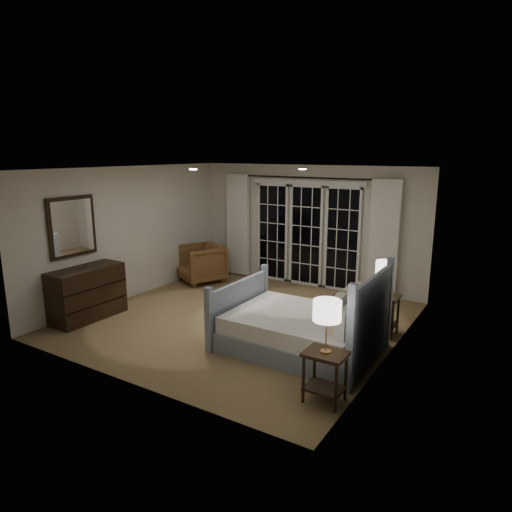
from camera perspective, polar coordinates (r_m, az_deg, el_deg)
The scene contains 20 objects.
floor at distance 7.75m, azimuth -1.93°, elevation -7.95°, with size 5.00×5.00×0.00m, color olive.
ceiling at distance 7.24m, azimuth -2.08°, elevation 10.85°, with size 5.00×5.00×0.00m, color white.
wall_left at distance 9.01m, azimuth -15.35°, elevation 2.81°, with size 0.02×5.00×2.50m, color beige.
wall_right at distance 6.39m, azimuth 16.99°, elevation -1.35°, with size 0.02×5.00×2.50m, color beige.
wall_back at distance 9.54m, azimuth 6.40°, elevation 3.74°, with size 5.00×0.02×2.50m, color beige.
wall_front at distance 5.56m, azimuth -16.51°, elevation -3.42°, with size 5.00×0.02×2.50m, color beige.
french_doors at distance 9.53m, azimuth 6.27°, elevation 2.76°, with size 2.50×0.04×2.20m.
curtain_rod at distance 9.34m, azimuth 6.28°, elevation 9.72°, with size 0.03×0.03×3.50m, color black.
curtain_left at distance 10.26m, azimuth -2.26°, elevation 3.90°, with size 0.55×0.10×2.25m, color white.
curtain_right at distance 8.87m, azimuth 15.70°, elevation 1.98°, with size 0.55×0.10×2.25m, color white.
downlight_a at distance 7.36m, azimuth 5.85°, elevation 10.75°, with size 0.12×0.12×0.01m, color white.
downlight_b at distance 7.28m, azimuth -7.86°, elevation 10.67°, with size 0.12×0.12×0.01m, color white.
bed at distance 6.56m, azimuth 5.97°, elevation -9.05°, with size 2.12×1.51×1.23m.
nightstand_left at distance 5.29m, azimuth 8.61°, elevation -13.85°, with size 0.46×0.37×0.60m.
nightstand_right at distance 7.29m, azimuth 15.50°, elevation -6.35°, with size 0.48×0.39×0.63m.
lamp_left at distance 5.02m, azimuth 8.88°, elevation -6.83°, with size 0.31×0.31×0.60m.
lamp_right at distance 7.11m, azimuth 15.81°, elevation -1.46°, with size 0.28×0.28×0.54m.
armchair at distance 9.90m, azimuth -6.91°, elevation -0.92°, with size 0.87×0.89×0.81m, color brown.
dresser at distance 8.18m, azimuth -20.35°, elevation -4.38°, with size 0.53×1.25×0.88m.
mirror at distance 8.12m, azimuth -21.99°, elevation 3.41°, with size 0.05×0.85×1.00m.
Camera 1 is at (4.04, -6.01, 2.77)m, focal length 32.00 mm.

